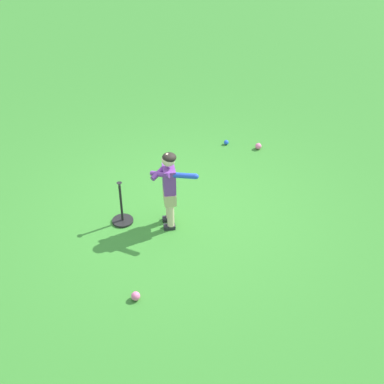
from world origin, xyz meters
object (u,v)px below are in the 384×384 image
play_ball_far_left (258,146)px  batting_tee (122,215)px  play_ball_near_batter (136,296)px  child_batter (169,184)px  play_ball_by_bucket (226,142)px

play_ball_far_left → batting_tee: bearing=-64.7°
play_ball_far_left → play_ball_near_batter: 3.70m
play_ball_far_left → play_ball_near_batter: size_ratio=0.99×
child_batter → play_ball_near_batter: child_batter is taller
play_ball_near_batter → child_batter: bearing=147.3°
play_ball_far_left → play_ball_by_bucket: 0.53m
play_ball_far_left → play_ball_near_batter: same height
child_batter → play_ball_by_bucket: child_batter is taller
child_batter → batting_tee: child_batter is taller
child_batter → play_ball_far_left: bearing=127.0°
play_ball_by_bucket → batting_tee: (1.47, -2.04, 0.07)m
play_ball_near_batter → batting_tee: size_ratio=0.17×
play_ball_far_left → batting_tee: size_ratio=0.17×
play_ball_by_bucket → play_ball_near_batter: bearing=-37.3°
child_batter → play_ball_far_left: size_ratio=10.53×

